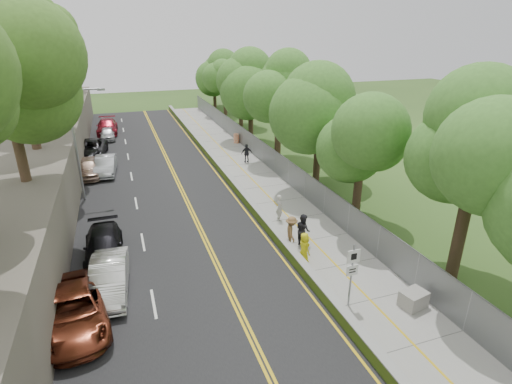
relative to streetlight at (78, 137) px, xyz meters
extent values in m
plane|color=#33511E|center=(10.46, -14.00, -4.64)|extent=(140.00, 140.00, 0.00)
cube|color=black|center=(5.06, 1.00, -4.62)|extent=(11.20, 66.00, 0.04)
cube|color=gray|center=(13.01, 1.00, -4.61)|extent=(4.20, 66.00, 0.05)
cube|color=#87D524|center=(10.71, 1.00, -4.34)|extent=(0.42, 66.00, 0.60)
cube|color=#595147|center=(-3.04, 1.00, -2.64)|extent=(5.00, 66.00, 4.00)
cube|color=slate|center=(15.11, 1.00, -3.64)|extent=(0.04, 66.00, 2.00)
cylinder|color=gray|center=(-0.24, 0.00, -0.64)|extent=(0.18, 0.18, 8.00)
cylinder|color=gray|center=(0.87, 0.00, 3.21)|extent=(2.30, 0.13, 0.13)
cube|color=gray|center=(1.95, 0.00, 3.16)|extent=(0.50, 0.22, 0.14)
cylinder|color=gray|center=(11.51, -17.00, -3.04)|extent=(0.09, 0.09, 3.10)
cube|color=white|center=(11.51, -17.03, -2.04)|extent=(0.62, 0.04, 0.62)
cube|color=white|center=(11.51, -17.03, -2.74)|extent=(0.56, 0.04, 0.50)
cylinder|color=#F14900|center=(14.76, 11.39, -4.09)|extent=(0.61, 0.61, 1.00)
cube|color=gray|center=(14.20, -18.00, -4.22)|extent=(1.26, 1.04, 0.75)
imported|color=white|center=(1.46, -12.41, -3.84)|extent=(1.95, 4.74, 1.53)
imported|color=#602615|center=(0.09, -14.36, -3.84)|extent=(3.08, 5.71, 1.52)
imported|color=black|center=(1.20, -9.04, -3.90)|extent=(2.00, 4.86, 1.41)
imported|color=tan|center=(-0.14, 5.12, -3.82)|extent=(2.04, 4.66, 1.56)
imported|color=#B3B5BA|center=(1.29, 5.39, -3.84)|extent=(1.96, 4.70, 1.51)
imported|color=black|center=(-0.14, 10.92, -3.77)|extent=(3.38, 6.26, 1.67)
imported|color=maroon|center=(1.46, 20.70, -3.78)|extent=(2.47, 5.72, 1.64)
imported|color=#B5B4B9|center=(1.46, 17.67, -3.94)|extent=(1.57, 3.89, 1.32)
imported|color=gold|center=(11.21, -13.00, -3.75)|extent=(0.61, 0.87, 1.67)
imported|color=beige|center=(11.91, -7.87, -3.72)|extent=(0.42, 0.63, 1.74)
imported|color=#242328|center=(11.91, -11.37, -3.62)|extent=(0.76, 0.96, 1.93)
imported|color=brown|center=(11.21, -11.33, -3.66)|extent=(0.97, 1.34, 1.86)
imported|color=black|center=(13.68, 4.38, -3.71)|extent=(1.06, 0.51, 1.76)
camera|label=1|loc=(2.76, -29.51, 6.87)|focal=28.00mm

